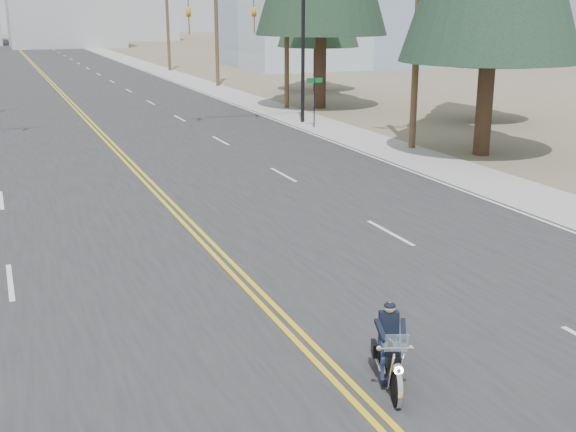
# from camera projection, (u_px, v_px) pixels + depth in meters

# --- Properties ---
(road) EXTENTS (20.00, 200.00, 0.01)m
(road) POSITION_uv_depth(u_px,v_px,m) (43.00, 74.00, 69.97)
(road) COLOR #303033
(road) RESTS_ON ground
(sidewalk_right) EXTENTS (3.00, 200.00, 0.01)m
(sidewalk_right) POSITION_uv_depth(u_px,v_px,m) (160.00, 71.00, 74.17)
(sidewalk_right) COLOR #A5A5A0
(sidewalk_right) RESTS_ON ground
(traffic_mast_right) EXTENTS (7.10, 0.26, 7.00)m
(traffic_mast_right) POSITION_uv_depth(u_px,v_px,m) (268.00, 32.00, 38.10)
(traffic_mast_right) COLOR black
(traffic_mast_right) RESTS_ON ground
(street_sign) EXTENTS (0.90, 0.06, 2.62)m
(street_sign) POSITION_uv_depth(u_px,v_px,m) (314.00, 94.00, 37.85)
(street_sign) COLOR black
(street_sign) RESTS_ON ground
(utility_pole_b) EXTENTS (2.20, 0.30, 11.50)m
(utility_pole_b) POSITION_uv_depth(u_px,v_px,m) (418.00, 11.00, 31.09)
(utility_pole_b) COLOR brown
(utility_pole_b) RESTS_ON ground
(utility_pole_c) EXTENTS (2.20, 0.30, 11.00)m
(utility_pole_c) POSITION_uv_depth(u_px,v_px,m) (287.00, 15.00, 44.50)
(utility_pole_c) COLOR brown
(utility_pole_c) RESTS_ON ground
(utility_pole_d) EXTENTS (2.20, 0.30, 11.50)m
(utility_pole_d) POSITION_uv_depth(u_px,v_px,m) (216.00, 11.00, 57.77)
(utility_pole_d) COLOR brown
(utility_pole_d) RESTS_ON ground
(utility_pole_e) EXTENTS (2.20, 0.30, 11.00)m
(utility_pole_e) POSITION_uv_depth(u_px,v_px,m) (167.00, 13.00, 72.96)
(utility_pole_e) COLOR brown
(utility_pole_e) RESTS_ON ground
(haze_bldg_b) EXTENTS (18.00, 14.00, 14.00)m
(haze_bldg_b) POSITION_uv_depth(u_px,v_px,m) (64.00, 4.00, 119.88)
(haze_bldg_b) COLOR #ADB2B7
(haze_bldg_b) RESTS_ON ground
(haze_bldg_e) EXTENTS (14.00, 14.00, 12.00)m
(haze_bldg_e) POSITION_uv_depth(u_px,v_px,m) (137.00, 10.00, 148.59)
(haze_bldg_e) COLOR #B7BCC6
(haze_bldg_e) RESTS_ON ground
(motorcyclist) EXTENTS (1.34, 1.94, 1.40)m
(motorcyclist) POSITION_uv_depth(u_px,v_px,m) (391.00, 347.00, 11.87)
(motorcyclist) COLOR black
(motorcyclist) RESTS_ON ground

